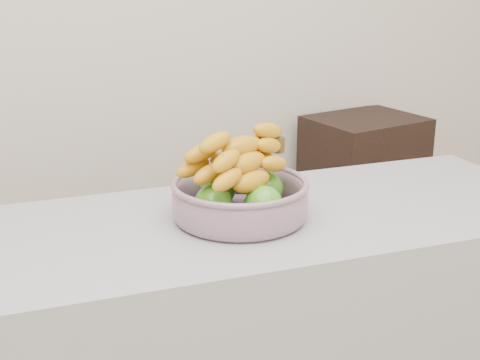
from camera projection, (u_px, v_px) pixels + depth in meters
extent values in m
cube|color=beige|center=(91.00, 2.00, 2.61)|extent=(4.00, 0.05, 2.70)
cube|color=black|center=(361.00, 208.00, 3.06)|extent=(0.54, 0.47, 0.85)
cylinder|color=#8D98AA|center=(240.00, 216.00, 1.64)|extent=(0.29, 0.29, 0.01)
torus|color=#8D98AA|center=(240.00, 184.00, 1.61)|extent=(0.33, 0.33, 0.02)
sphere|color=#309018|center=(263.00, 205.00, 1.56)|extent=(0.09, 0.09, 0.09)
sphere|color=#309018|center=(265.00, 189.00, 1.67)|extent=(0.09, 0.09, 0.09)
sphere|color=#309018|center=(218.00, 188.00, 1.68)|extent=(0.09, 0.09, 0.09)
sphere|color=#309018|center=(214.00, 204.00, 1.57)|extent=(0.09, 0.09, 0.09)
ellipsoid|color=orange|center=(251.00, 181.00, 1.56)|extent=(0.21, 0.14, 0.05)
ellipsoid|color=orange|center=(237.00, 176.00, 1.60)|extent=(0.21, 0.12, 0.05)
ellipsoid|color=orange|center=(222.00, 171.00, 1.64)|extent=(0.22, 0.10, 0.05)
ellipsoid|color=orange|center=(248.00, 163.00, 1.57)|extent=(0.20, 0.15, 0.05)
ellipsoid|color=orange|center=(232.00, 158.00, 1.61)|extent=(0.22, 0.09, 0.05)
ellipsoid|color=orange|center=(242.00, 146.00, 1.59)|extent=(0.21, 0.12, 0.05)
cylinder|color=#433515|center=(278.00, 145.00, 1.67)|extent=(0.03, 0.03, 0.04)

